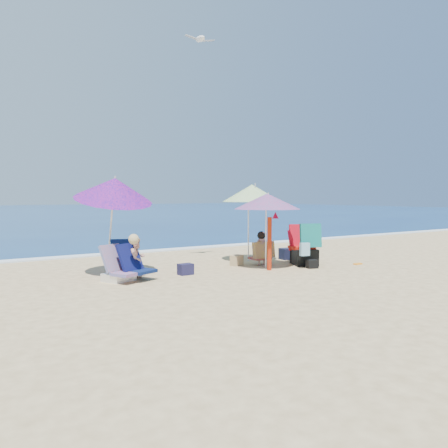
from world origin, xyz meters
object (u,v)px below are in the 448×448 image
umbrella_turquoise (267,201)px  camp_chair_right (305,250)px  chair_navy (123,267)px  chair_rainbow (119,272)px  camp_chair_left (301,253)px  person_left (136,258)px  umbrella_striped (252,193)px  seagull (200,39)px  person_center (262,249)px  umbrella_blue (114,189)px  furled_umbrella (271,238)px

umbrella_turquoise → camp_chair_right: umbrella_turquoise is taller
chair_navy → chair_rainbow: 0.60m
camp_chair_left → person_left: 4.55m
umbrella_striped → chair_rainbow: size_ratio=2.23×
camp_chair_left → seagull: (-2.41, 1.11, 5.43)m
person_center → umbrella_turquoise: bearing=-111.9°
seagull → chair_rainbow: bearing=-159.1°
umbrella_striped → camp_chair_right: size_ratio=1.94×
chair_rainbow → camp_chair_right: bearing=-6.3°
umbrella_blue → chair_navy: (0.14, -0.12, -1.72)m
chair_rainbow → seagull: size_ratio=1.17×
furled_umbrella → person_center: furled_umbrella is taller
umbrella_striped → chair_navy: size_ratio=2.44×
umbrella_turquoise → umbrella_striped: 1.06m
umbrella_striped → furled_umbrella: umbrella_striped is taller
person_left → chair_navy: bearing=101.1°
chair_rainbow → camp_chair_left: (4.93, -0.15, 0.06)m
chair_navy → furled_umbrella: bearing=-19.6°
camp_chair_left → person_left: bearing=178.0°
person_center → person_left: size_ratio=0.87×
chair_rainbow → camp_chair_right: size_ratio=0.87×
umbrella_blue → furled_umbrella: 3.79m
umbrella_blue → person_left: (0.24, -0.64, -1.47)m
person_left → furled_umbrella: bearing=-11.4°
umbrella_striped → furled_umbrella: (-0.41, -1.32, -1.08)m
umbrella_striped → seagull: (-1.43, 0.26, 3.84)m
camp_chair_right → seagull: (-2.23, 1.48, 5.30)m
umbrella_striped → person_left: bearing=-169.0°
chair_navy → person_center: person_center is taller
person_center → chair_navy: bearing=173.3°
umbrella_turquoise → person_left: (-3.28, 0.31, -1.19)m
chair_navy → camp_chair_left: camp_chair_left is taller
camp_chair_left → seagull: 6.04m
umbrella_turquoise → seagull: seagull is taller
umbrella_striped → umbrella_turquoise: bearing=-105.4°
camp_chair_right → person_center: (-0.91, 0.63, 0.03)m
umbrella_turquoise → seagull: bearing=132.5°
chair_navy → seagull: seagull is taller
umbrella_turquoise → chair_navy: 3.77m
furled_umbrella → chair_rainbow: size_ratio=1.48×
chair_rainbow → seagull: seagull is taller
umbrella_blue → camp_chair_left: (4.78, -0.80, -1.66)m
chair_rainbow → person_center: size_ratio=1.09×
umbrella_turquoise → umbrella_striped: umbrella_striped is taller
chair_navy → umbrella_blue: bearing=138.7°
umbrella_striped → person_center: bearing=-100.4°
umbrella_turquoise → chair_navy: size_ratio=2.20×
chair_navy → chair_rainbow: size_ratio=0.91×
umbrella_blue → chair_navy: size_ratio=2.71×
camp_chair_left → camp_chair_right: (-0.18, -0.37, 0.13)m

